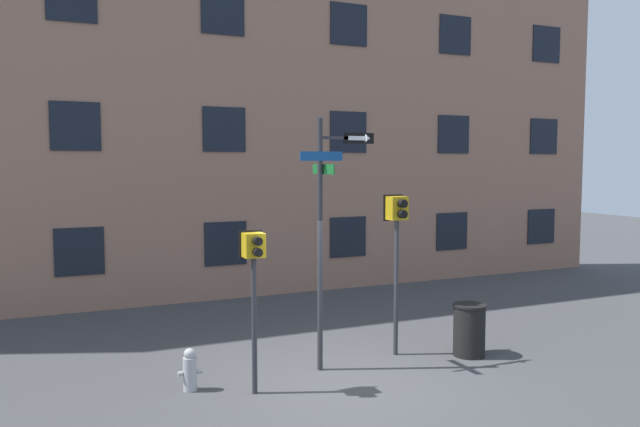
# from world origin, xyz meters

# --- Properties ---
(ground_plane) EXTENTS (60.00, 60.00, 0.00)m
(ground_plane) POSITION_xyz_m (0.00, 0.00, 0.00)
(ground_plane) COLOR #424244
(building_facade) EXTENTS (24.00, 0.63, 14.20)m
(building_facade) POSITION_xyz_m (-0.00, 7.02, 7.10)
(building_facade) COLOR #936B56
(building_facade) RESTS_ON ground_plane
(street_sign_pole) EXTENTS (1.35, 0.82, 4.17)m
(street_sign_pole) POSITION_xyz_m (0.07, 0.85, 2.47)
(street_sign_pole) COLOR #2D2D33
(street_sign_pole) RESTS_ON ground_plane
(pedestrian_signal_left) EXTENTS (0.36, 0.40, 2.45)m
(pedestrian_signal_left) POSITION_xyz_m (-1.34, 0.27, 1.91)
(pedestrian_signal_left) COLOR #2D2D33
(pedestrian_signal_left) RESTS_ON ground_plane
(pedestrian_signal_right) EXTENTS (0.39, 0.40, 2.88)m
(pedestrian_signal_right) POSITION_xyz_m (1.56, 1.04, 2.27)
(pedestrian_signal_right) COLOR #2D2D33
(pedestrian_signal_right) RESTS_ON ground_plane
(fire_hydrant) EXTENTS (0.37, 0.21, 0.65)m
(fire_hydrant) POSITION_xyz_m (-2.20, 0.79, 0.32)
(fire_hydrant) COLOR #A5A5A8
(fire_hydrant) RESTS_ON ground_plane
(trash_bin) EXTENTS (0.60, 0.60, 0.93)m
(trash_bin) POSITION_xyz_m (2.73, 0.47, 0.47)
(trash_bin) COLOR black
(trash_bin) RESTS_ON ground_plane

